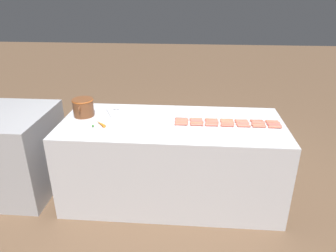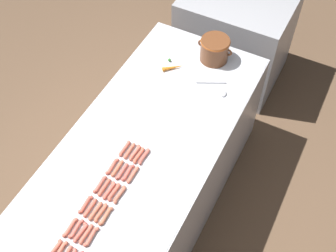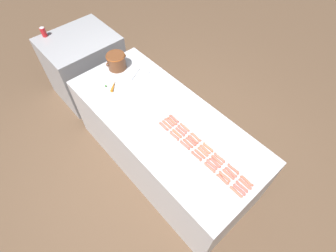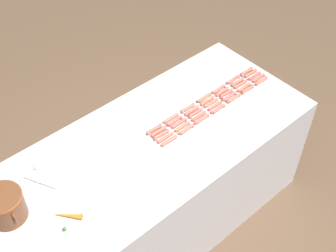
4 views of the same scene
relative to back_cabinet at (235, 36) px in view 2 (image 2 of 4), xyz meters
name	(u,v)px [view 2 (image 2 of 4)]	position (x,y,z in m)	size (l,w,h in m)	color
ground_plane	(147,206)	(-0.01, -1.74, -0.47)	(20.00, 20.00, 0.00)	brown
griddle_counter	(145,178)	(-0.01, -1.74, -0.02)	(0.97, 2.27, 0.90)	#BCBCC1
back_cabinet	(235,36)	(0.00, 0.00, 0.00)	(0.95, 0.81, 0.94)	#A0A0A4
hot_dog_1	(54,250)	(-0.08, -2.60, 0.45)	(0.03, 0.13, 0.02)	#C75F49
hot_dog_2	(70,228)	(-0.08, -2.45, 0.45)	(0.03, 0.13, 0.02)	#C9624E
hot_dog_3	(85,205)	(-0.08, -2.29, 0.45)	(0.03, 0.13, 0.02)	#CD5B49
hot_dog_4	(100,184)	(-0.08, -2.14, 0.45)	(0.03, 0.13, 0.02)	#C95F4F
hot_dog_5	(112,166)	(-0.08, -1.99, 0.45)	(0.03, 0.13, 0.02)	#CD604E
hot_dog_6	(125,149)	(-0.08, -1.84, 0.45)	(0.03, 0.13, 0.02)	#C95F4C
hot_dog_8	(60,252)	(-0.05, -2.60, 0.45)	(0.03, 0.13, 0.02)	#C66750
hot_dog_9	(76,229)	(-0.04, -2.44, 0.45)	(0.03, 0.13, 0.02)	#C16051
hot_dog_10	(90,208)	(-0.04, -2.30, 0.45)	(0.02, 0.13, 0.02)	#CC5E49
hot_dog_11	(104,187)	(-0.04, -2.14, 0.45)	(0.02, 0.13, 0.02)	#C05C47
hot_dog_12	(117,168)	(-0.04, -1.99, 0.45)	(0.03, 0.13, 0.02)	#C66648
hot_dog_13	(129,151)	(-0.04, -1.84, 0.45)	(0.03, 0.13, 0.02)	#C2634B
hot_dog_16	(80,232)	(-0.01, -2.45, 0.45)	(0.03, 0.13, 0.02)	#CB5D4D
hot_dog_17	(95,211)	(-0.01, -2.30, 0.45)	(0.03, 0.13, 0.02)	#C1674D
hot_dog_18	(109,190)	(-0.01, -2.15, 0.45)	(0.03, 0.13, 0.02)	#CD5D4C
hot_dog_19	(122,171)	(-0.01, -2.00, 0.45)	(0.03, 0.13, 0.02)	#C05D4F
hot_dog_20	(135,153)	(-0.01, -1.84, 0.45)	(0.03, 0.13, 0.02)	#C9634F
hot_dog_23	(86,234)	(0.03, -2.45, 0.45)	(0.03, 0.13, 0.02)	#C4624D
hot_dog_24	(101,213)	(0.03, -2.30, 0.45)	(0.03, 0.13, 0.02)	#C8654B
hot_dog_25	(114,192)	(0.02, -2.14, 0.45)	(0.03, 0.13, 0.02)	#C25C49
hot_dog_26	(128,173)	(0.03, -1.99, 0.45)	(0.03, 0.13, 0.02)	#C95C4F
hot_dog_27	(139,155)	(0.03, -1.85, 0.45)	(0.03, 0.13, 0.02)	#CB6048
hot_dog_30	(91,237)	(0.06, -2.45, 0.45)	(0.03, 0.13, 0.02)	#CC6450
hot_dog_31	(106,216)	(0.07, -2.30, 0.45)	(0.03, 0.13, 0.02)	#C36649
hot_dog_32	(120,195)	(0.06, -2.14, 0.45)	(0.03, 0.13, 0.02)	#C8664D
hot_dog_33	(133,175)	(0.06, -1.99, 0.45)	(0.02, 0.13, 0.02)	#C8654E
hot_dog_34	(144,156)	(0.06, -1.84, 0.45)	(0.03, 0.13, 0.02)	#C05A4B
bean_pot	(215,49)	(0.09, -0.80, 0.54)	(0.28, 0.22, 0.19)	brown
serving_spoon	(219,89)	(0.26, -1.08, 0.44)	(0.26, 0.16, 0.02)	#B7B7BC
carrot	(173,67)	(-0.14, -1.04, 0.45)	(0.15, 0.14, 0.03)	orange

